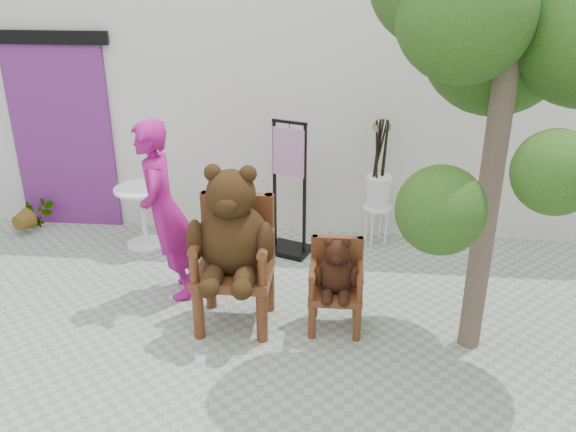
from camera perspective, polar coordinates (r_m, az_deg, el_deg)
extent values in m
plane|color=#949C8C|center=(5.17, 0.91, -13.59)|extent=(60.00, 60.00, 0.00)
cube|color=silver|center=(7.40, 2.96, 10.85)|extent=(9.00, 1.00, 3.00)
cube|color=#6C2571|center=(7.73, -20.28, 6.93)|extent=(1.20, 0.08, 2.20)
cube|color=black|center=(7.48, -21.68, 15.28)|extent=(1.40, 0.06, 0.15)
cylinder|color=#4E2410|center=(5.40, -8.37, -9.04)|extent=(0.10, 0.10, 0.47)
cylinder|color=#4E2410|center=(5.82, -7.25, -6.42)|extent=(0.10, 0.10, 0.47)
cylinder|color=#4E2410|center=(5.31, -2.45, -9.44)|extent=(0.10, 0.10, 0.47)
cylinder|color=#4E2410|center=(5.73, -1.78, -6.73)|extent=(0.10, 0.10, 0.47)
cube|color=#4E2410|center=(5.42, -5.07, -5.36)|extent=(0.67, 0.61, 0.09)
cube|color=#4E2410|center=(5.49, -4.72, -0.84)|extent=(0.63, 0.09, 0.61)
cylinder|color=#4E2410|center=(5.55, -7.66, -0.72)|extent=(0.09, 0.09, 0.61)
cylinder|color=#4E2410|center=(5.17, -8.79, -4.72)|extent=(0.08, 0.08, 0.28)
cylinder|color=#4E2410|center=(5.33, -8.25, -2.14)|extent=(0.09, 0.58, 0.09)
cylinder|color=#4E2410|center=(5.45, -1.73, -0.97)|extent=(0.09, 0.09, 0.61)
cylinder|color=#4E2410|center=(5.07, -2.41, -5.07)|extent=(0.08, 0.08, 0.28)
cylinder|color=#4E2410|center=(5.23, -2.07, -2.43)|extent=(0.09, 0.58, 0.09)
ellipsoid|color=black|center=(5.30, -5.13, -2.22)|extent=(0.63, 0.54, 0.67)
sphere|color=black|center=(5.10, -5.37, 2.07)|extent=(0.42, 0.42, 0.42)
ellipsoid|color=black|center=(4.96, -5.70, 1.02)|extent=(0.19, 0.15, 0.15)
sphere|color=black|center=(5.08, -7.07, 4.05)|extent=(0.15, 0.15, 0.15)
sphere|color=black|center=(5.02, -3.76, 3.96)|extent=(0.15, 0.15, 0.15)
ellipsoid|color=black|center=(5.22, -8.66, -2.25)|extent=(0.15, 0.21, 0.38)
ellipsoid|color=black|center=(5.18, -7.10, -5.67)|extent=(0.19, 0.37, 0.19)
sphere|color=black|center=(5.07, -7.44, -6.69)|extent=(0.18, 0.18, 0.18)
ellipsoid|color=black|center=(5.12, -2.10, -2.55)|extent=(0.15, 0.21, 0.38)
ellipsoid|color=black|center=(5.13, -4.09, -5.84)|extent=(0.19, 0.37, 0.19)
sphere|color=black|center=(5.02, -4.35, -6.87)|extent=(0.18, 0.18, 0.18)
cylinder|color=#4E2410|center=(5.38, 2.26, -9.83)|extent=(0.07, 0.07, 0.33)
cylinder|color=#4E2410|center=(5.67, 2.47, -7.89)|extent=(0.07, 0.07, 0.33)
cylinder|color=#4E2410|center=(5.38, 6.47, -9.99)|extent=(0.07, 0.07, 0.33)
cylinder|color=#4E2410|center=(5.67, 6.44, -8.04)|extent=(0.07, 0.07, 0.33)
cube|color=#4E2410|center=(5.42, 4.48, -7.17)|extent=(0.47, 0.43, 0.06)
cube|color=#4E2410|center=(5.46, 4.60, -3.98)|extent=(0.44, 0.06, 0.43)
cylinder|color=#4E2410|center=(5.47, 2.47, -3.89)|extent=(0.06, 0.06, 0.43)
cylinder|color=#4E2410|center=(5.21, 2.23, -6.85)|extent=(0.05, 0.05, 0.20)
cylinder|color=#4E2410|center=(5.31, 2.36, -4.99)|extent=(0.06, 0.41, 0.06)
cylinder|color=#4E2410|center=(5.46, 6.73, -4.06)|extent=(0.06, 0.06, 0.43)
cylinder|color=#4E2410|center=(5.21, 6.72, -7.02)|extent=(0.05, 0.05, 0.20)
cylinder|color=#4E2410|center=(5.31, 6.75, -5.15)|extent=(0.06, 0.41, 0.06)
ellipsoid|color=black|center=(5.34, 4.54, -5.55)|extent=(0.33, 0.28, 0.35)
sphere|color=black|center=(5.22, 4.61, -3.44)|extent=(0.22, 0.22, 0.22)
ellipsoid|color=black|center=(5.15, 4.58, -4.05)|extent=(0.10, 0.08, 0.08)
sphere|color=black|center=(5.18, 3.79, -2.45)|extent=(0.08, 0.08, 0.08)
sphere|color=black|center=(5.18, 5.50, -2.52)|extent=(0.08, 0.08, 0.08)
ellipsoid|color=black|center=(5.27, 2.81, -5.62)|extent=(0.08, 0.11, 0.20)
ellipsoid|color=black|center=(5.27, 3.67, -7.38)|extent=(0.10, 0.19, 0.10)
sphere|color=black|center=(5.21, 3.64, -7.92)|extent=(0.09, 0.09, 0.09)
ellipsoid|color=black|center=(5.27, 6.24, -5.75)|extent=(0.08, 0.11, 0.20)
ellipsoid|color=black|center=(5.27, 5.24, -7.44)|extent=(0.10, 0.19, 0.10)
sphere|color=black|center=(5.21, 5.23, -7.98)|extent=(0.09, 0.09, 0.09)
imported|color=#A11372|center=(5.84, -11.44, 0.43)|extent=(0.51, 0.69, 1.75)
cylinder|color=white|center=(6.98, -13.60, 2.48)|extent=(0.60, 0.60, 0.03)
cylinder|color=white|center=(7.11, -13.34, -0.08)|extent=(0.06, 0.06, 0.68)
cylinder|color=white|center=(7.24, -13.09, -2.51)|extent=(0.44, 0.44, 0.03)
cube|color=black|center=(6.66, -1.26, 2.70)|extent=(0.04, 0.04, 1.50)
cube|color=black|center=(6.52, 1.56, 2.20)|extent=(0.04, 0.04, 1.50)
cube|color=black|center=(6.36, 0.14, 8.77)|extent=(0.39, 0.17, 0.03)
cube|color=black|center=(6.88, 0.13, -3.15)|extent=(0.54, 0.49, 0.06)
cube|color=#C184B5|center=(6.44, 0.10, 6.00)|extent=(0.35, 0.16, 0.52)
cylinder|color=black|center=(6.37, 0.14, 8.51)|extent=(0.01, 0.01, 0.08)
cylinder|color=white|center=(7.01, 8.35, 0.78)|extent=(0.32, 0.32, 0.03)
cylinder|color=white|center=(7.18, 8.89, -0.61)|extent=(0.03, 0.03, 0.44)
cylinder|color=white|center=(7.17, 7.54, -0.56)|extent=(0.03, 0.03, 0.44)
cylinder|color=white|center=(7.01, 7.58, -1.12)|extent=(0.03, 0.03, 0.44)
cylinder|color=white|center=(7.02, 8.96, -1.17)|extent=(0.03, 0.03, 0.44)
cylinder|color=black|center=(6.83, 8.39, 5.68)|extent=(0.11, 0.09, 0.80)
cylinder|color=olive|center=(6.77, 8.34, 8.35)|extent=(0.04, 0.04, 0.08)
cylinder|color=black|center=(6.83, 8.97, 5.63)|extent=(0.06, 0.08, 0.80)
cylinder|color=olive|center=(6.75, 9.31, 8.25)|extent=(0.04, 0.04, 0.07)
cylinder|color=black|center=(6.84, 8.52, 5.70)|extent=(0.16, 0.06, 0.79)
cylinder|color=olive|center=(6.80, 8.53, 8.40)|extent=(0.05, 0.04, 0.08)
cylinder|color=black|center=(6.77, 8.29, 5.52)|extent=(0.07, 0.09, 0.80)
cylinder|color=olive|center=(6.66, 8.23, 8.10)|extent=(0.04, 0.04, 0.07)
cylinder|color=black|center=(6.81, 8.27, 5.64)|extent=(0.08, 0.13, 0.80)
cylinder|color=olive|center=(6.74, 8.06, 8.30)|extent=(0.04, 0.05, 0.08)
cylinder|color=black|center=(6.81, 9.05, 5.58)|extent=(0.04, 0.10, 0.80)
cylinder|color=olive|center=(6.73, 9.48, 8.18)|extent=(0.04, 0.04, 0.07)
cylinder|color=#4F3C2F|center=(4.92, 18.58, 4.11)|extent=(0.18, 0.18, 3.17)
sphere|color=#19380F|center=(5.25, 20.78, 18.10)|extent=(0.95, 0.95, 0.95)
sphere|color=#19380F|center=(5.24, 18.95, 15.27)|extent=(1.18, 1.18, 1.18)
sphere|color=#19380F|center=(4.55, 16.24, 17.71)|extent=(0.97, 0.97, 0.97)
sphere|color=#19380F|center=(4.35, 14.09, 0.54)|extent=(0.63, 0.63, 0.63)
sphere|color=#19380F|center=(4.29, 23.74, 3.77)|extent=(0.57, 0.57, 0.57)
imported|color=#19380F|center=(7.94, -22.88, 0.16)|extent=(0.47, 0.44, 0.44)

